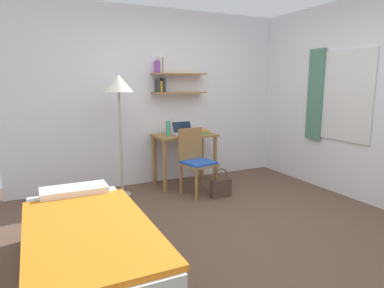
{
  "coord_description": "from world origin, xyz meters",
  "views": [
    {
      "loc": [
        -1.8,
        -2.83,
        1.53
      ],
      "look_at": [
        -0.19,
        0.51,
        0.85
      ],
      "focal_mm": 31.55,
      "sensor_mm": 36.0,
      "label": 1
    }
  ],
  "objects_px": {
    "desk": "(185,145)",
    "bed": "(88,250)",
    "laptop": "(183,131)",
    "standing_lamp": "(119,91)",
    "book_stack": "(203,132)",
    "handbag": "(221,187)",
    "water_bottle": "(168,129)",
    "desk_chair": "(196,159)"
  },
  "relations": [
    {
      "from": "handbag",
      "to": "book_stack",
      "type": "bearing_deg",
      "value": 81.88
    },
    {
      "from": "standing_lamp",
      "to": "handbag",
      "type": "height_order",
      "value": "standing_lamp"
    },
    {
      "from": "desk_chair",
      "to": "desk",
      "type": "bearing_deg",
      "value": 83.82
    },
    {
      "from": "desk_chair",
      "to": "handbag",
      "type": "xyz_separation_m",
      "value": [
        0.24,
        -0.28,
        -0.35
      ]
    },
    {
      "from": "book_stack",
      "to": "water_bottle",
      "type": "bearing_deg",
      "value": -176.06
    },
    {
      "from": "bed",
      "to": "desk",
      "type": "xyz_separation_m",
      "value": [
        1.73,
        1.98,
        0.36
      ]
    },
    {
      "from": "laptop",
      "to": "handbag",
      "type": "relative_size",
      "value": 0.85
    },
    {
      "from": "desk",
      "to": "desk_chair",
      "type": "distance_m",
      "value": 0.5
    },
    {
      "from": "laptop",
      "to": "standing_lamp",
      "type": "bearing_deg",
      "value": -169.68
    },
    {
      "from": "water_bottle",
      "to": "desk",
      "type": "bearing_deg",
      "value": 14.42
    },
    {
      "from": "water_bottle",
      "to": "book_stack",
      "type": "height_order",
      "value": "water_bottle"
    },
    {
      "from": "laptop",
      "to": "water_bottle",
      "type": "height_order",
      "value": "water_bottle"
    },
    {
      "from": "desk",
      "to": "laptop",
      "type": "xyz_separation_m",
      "value": [
        -0.01,
        0.04,
        0.21
      ]
    },
    {
      "from": "bed",
      "to": "book_stack",
      "type": "distance_m",
      "value": 2.86
    },
    {
      "from": "desk",
      "to": "standing_lamp",
      "type": "height_order",
      "value": "standing_lamp"
    },
    {
      "from": "bed",
      "to": "standing_lamp",
      "type": "height_order",
      "value": "standing_lamp"
    },
    {
      "from": "desk",
      "to": "bed",
      "type": "bearing_deg",
      "value": -131.14
    },
    {
      "from": "desk_chair",
      "to": "water_bottle",
      "type": "relative_size",
      "value": 4.06
    },
    {
      "from": "bed",
      "to": "desk",
      "type": "height_order",
      "value": "desk"
    },
    {
      "from": "laptop",
      "to": "water_bottle",
      "type": "distance_m",
      "value": 0.31
    },
    {
      "from": "standing_lamp",
      "to": "handbag",
      "type": "distance_m",
      "value": 1.86
    },
    {
      "from": "desk",
      "to": "desk_chair",
      "type": "xyz_separation_m",
      "value": [
        -0.05,
        -0.48,
        -0.11
      ]
    },
    {
      "from": "desk",
      "to": "book_stack",
      "type": "bearing_deg",
      "value": -6.88
    },
    {
      "from": "desk_chair",
      "to": "laptop",
      "type": "relative_size",
      "value": 2.69
    },
    {
      "from": "book_stack",
      "to": "bed",
      "type": "bearing_deg",
      "value": -136.09
    },
    {
      "from": "laptop",
      "to": "water_bottle",
      "type": "xyz_separation_m",
      "value": [
        -0.28,
        -0.11,
        0.06
      ]
    },
    {
      "from": "desk",
      "to": "handbag",
      "type": "distance_m",
      "value": 0.91
    },
    {
      "from": "bed",
      "to": "book_stack",
      "type": "xyz_separation_m",
      "value": [
        2.02,
        1.95,
        0.55
      ]
    },
    {
      "from": "desk_chair",
      "to": "laptop",
      "type": "xyz_separation_m",
      "value": [
        0.04,
        0.52,
        0.32
      ]
    },
    {
      "from": "bed",
      "to": "handbag",
      "type": "distance_m",
      "value": 2.28
    },
    {
      "from": "desk",
      "to": "water_bottle",
      "type": "relative_size",
      "value": 4.06
    },
    {
      "from": "desk_chair",
      "to": "water_bottle",
      "type": "xyz_separation_m",
      "value": [
        -0.24,
        0.41,
        0.39
      ]
    },
    {
      "from": "bed",
      "to": "desk_chair",
      "type": "relative_size",
      "value": 2.12
    },
    {
      "from": "water_bottle",
      "to": "handbag",
      "type": "height_order",
      "value": "water_bottle"
    },
    {
      "from": "desk_chair",
      "to": "laptop",
      "type": "height_order",
      "value": "laptop"
    },
    {
      "from": "bed",
      "to": "laptop",
      "type": "bearing_deg",
      "value": 49.64
    },
    {
      "from": "bed",
      "to": "desk_chair",
      "type": "bearing_deg",
      "value": 41.76
    },
    {
      "from": "water_bottle",
      "to": "handbag",
      "type": "bearing_deg",
      "value": -55.08
    },
    {
      "from": "desk_chair",
      "to": "water_bottle",
      "type": "height_order",
      "value": "water_bottle"
    },
    {
      "from": "bed",
      "to": "laptop",
      "type": "xyz_separation_m",
      "value": [
        1.72,
        2.02,
        0.58
      ]
    },
    {
      "from": "desk",
      "to": "standing_lamp",
      "type": "distance_m",
      "value": 1.3
    },
    {
      "from": "laptop",
      "to": "water_bottle",
      "type": "relative_size",
      "value": 1.51
    }
  ]
}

